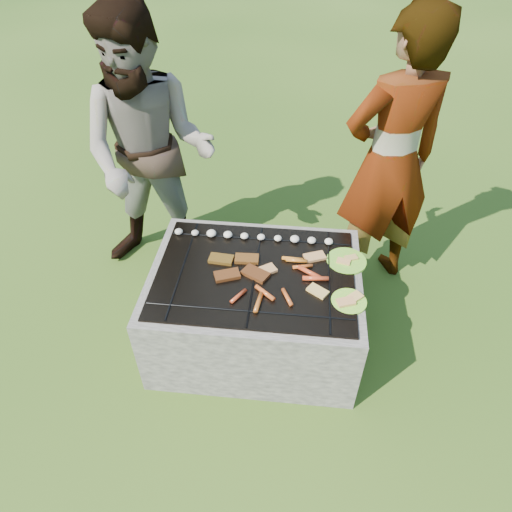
# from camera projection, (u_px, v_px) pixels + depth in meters

# --- Properties ---
(lawn) EXTENTS (60.00, 60.00, 0.00)m
(lawn) POSITION_uv_depth(u_px,v_px,m) (255.00, 336.00, 3.19)
(lawn) COLOR #274912
(lawn) RESTS_ON ground
(fire_pit) EXTENTS (1.30, 1.00, 0.62)m
(fire_pit) POSITION_uv_depth(u_px,v_px,m) (255.00, 308.00, 3.00)
(fire_pit) COLOR gray
(fire_pit) RESTS_ON ground
(mushrooms) EXTENTS (1.05, 0.06, 0.04)m
(mushrooms) POSITION_uv_depth(u_px,v_px,m) (253.00, 236.00, 3.02)
(mushrooms) COLOR beige
(mushrooms) RESTS_ON fire_pit
(pork_slabs) EXTENTS (0.40, 0.27, 0.02)m
(pork_slabs) POSITION_uv_depth(u_px,v_px,m) (238.00, 267.00, 2.80)
(pork_slabs) COLOR #92611A
(pork_slabs) RESTS_ON fire_pit
(sausages) EXTENTS (0.56, 0.48, 0.03)m
(sausages) POSITION_uv_depth(u_px,v_px,m) (287.00, 281.00, 2.71)
(sausages) COLOR orange
(sausages) RESTS_ON fire_pit
(bread_on_grate) EXTENTS (0.47, 0.42, 0.02)m
(bread_on_grate) POSITION_uv_depth(u_px,v_px,m) (297.00, 271.00, 2.78)
(bread_on_grate) COLOR tan
(bread_on_grate) RESTS_ON fire_pit
(plate_far) EXTENTS (0.33, 0.33, 0.03)m
(plate_far) POSITION_uv_depth(u_px,v_px,m) (346.00, 261.00, 2.87)
(plate_far) COLOR #A6D132
(plate_far) RESTS_ON fire_pit
(plate_near) EXTENTS (0.27, 0.27, 0.03)m
(plate_near) POSITION_uv_depth(u_px,v_px,m) (349.00, 301.00, 2.61)
(plate_near) COLOR #D1FF3C
(plate_near) RESTS_ON fire_pit
(cook) EXTENTS (0.85, 0.72, 1.98)m
(cook) POSITION_uv_depth(u_px,v_px,m) (390.00, 163.00, 3.03)
(cook) COLOR #AA9B8E
(cook) RESTS_ON ground
(bystander) EXTENTS (0.95, 0.74, 1.94)m
(bystander) POSITION_uv_depth(u_px,v_px,m) (150.00, 155.00, 3.15)
(bystander) COLOR gray
(bystander) RESTS_ON ground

